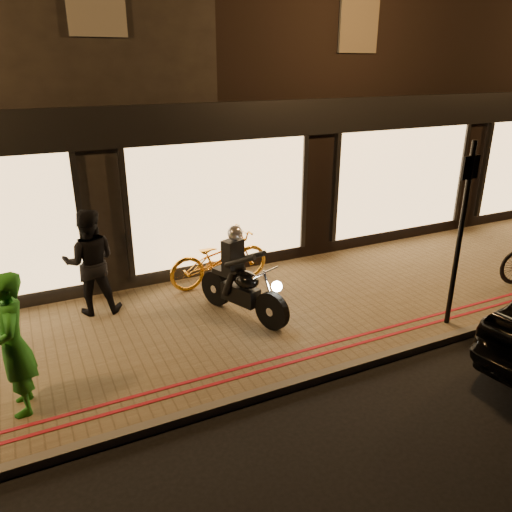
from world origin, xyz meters
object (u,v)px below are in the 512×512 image
Objects in this scene: motorcycle at (241,282)px; person_green at (13,345)px; sign_post at (461,227)px; bicycle_gold at (219,258)px.

person_green reaches higher than motorcycle.
sign_post is 1.48× the size of bicycle_gold.
sign_post reaches higher than person_green.
sign_post is (2.99, -1.73, 1.06)m from motorcycle.
sign_post is at bearing -140.40° from bicycle_gold.
motorcycle is at bearing 149.94° from sign_post.
motorcycle is at bearing 107.74° from person_green.
sign_post is 6.52m from person_green.
sign_post reaches higher than bicycle_gold.
sign_post is at bearing 84.61° from person_green.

